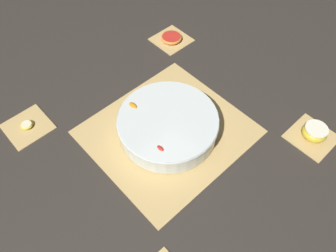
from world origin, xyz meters
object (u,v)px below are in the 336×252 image
at_px(banana_coin_single, 27,125).
at_px(fruit_salad_bowl, 168,124).
at_px(apple_half, 315,132).
at_px(grapefruit_slice, 171,38).

bearing_deg(banana_coin_single, fruit_salad_bowl, -135.46).
height_order(apple_half, banana_coin_single, apple_half).
height_order(fruit_salad_bowl, apple_half, fruit_salad_bowl).
distance_m(fruit_salad_bowl, banana_coin_single, 0.42).
xyz_separation_m(apple_half, grapefruit_slice, (0.60, 0.00, -0.01)).
bearing_deg(banana_coin_single, grapefruit_slice, -90.00).
height_order(apple_half, grapefruit_slice, apple_half).
bearing_deg(fruit_salad_bowl, grapefruit_slice, -44.57).
bearing_deg(apple_half, banana_coin_single, 44.57).
xyz_separation_m(banana_coin_single, grapefruit_slice, (0.00, -0.59, 0.00)).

